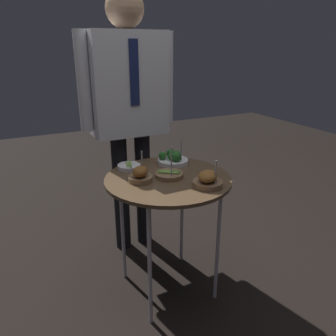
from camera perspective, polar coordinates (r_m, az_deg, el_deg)
name	(u,v)px	position (r m, az deg, el deg)	size (l,w,h in m)	color
ground_plane	(168,286)	(2.04, 0.00, -19.89)	(8.00, 8.00, 0.00)	black
serving_cart	(168,186)	(1.70, 0.00, -3.22)	(0.65, 0.65, 0.69)	brown
bowl_asparagus_mid_right	(169,174)	(1.68, 0.16, -1.12)	(0.14, 0.14, 0.17)	brown
bowl_roast_front_right	(208,180)	(1.57, 6.93, -2.07)	(0.15, 0.15, 0.14)	brown
bowl_asparagus_near_rim	(129,166)	(1.80, -6.80, 0.26)	(0.13, 0.13, 0.03)	silver
bowl_roast_back_left	(140,175)	(1.62, -4.83, -1.24)	(0.12, 0.12, 0.15)	brown
bowl_broccoli_center	(173,159)	(1.86, 0.80, 1.61)	(0.17, 0.17, 0.15)	silver
waiter_figure	(128,97)	(2.05, -6.90, 12.13)	(0.60, 0.23, 1.63)	black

